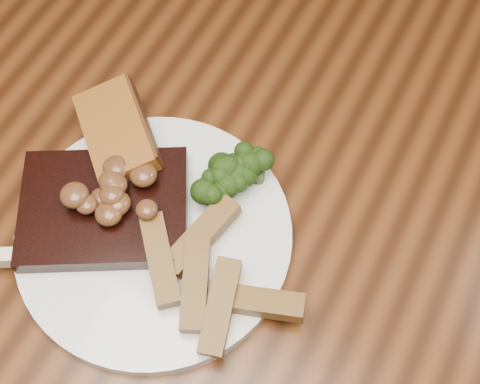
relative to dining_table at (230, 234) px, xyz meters
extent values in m
plane|color=#33160B|center=(0.00, 0.00, -0.66)|extent=(4.50, 4.50, 0.00)
cube|color=#4A250E|center=(0.00, 0.00, 0.07)|extent=(1.60, 0.90, 0.04)
cylinder|color=black|center=(-0.72, 0.37, -0.30)|extent=(0.07, 0.07, 0.71)
cylinder|color=black|center=(0.00, 0.57, -0.44)|extent=(0.04, 0.04, 0.44)
cylinder|color=black|center=(-0.36, 0.65, -0.44)|extent=(0.04, 0.04, 0.44)
cylinder|color=silver|center=(-0.05, -0.08, 0.10)|extent=(0.30, 0.30, 0.01)
cube|color=black|center=(-0.10, -0.08, 0.12)|extent=(0.21, 0.19, 0.02)
cube|color=beige|center=(-0.10, -0.14, 0.11)|extent=(0.14, 0.09, 0.02)
cube|color=#925C1A|center=(-0.13, -0.01, 0.12)|extent=(0.12, 0.12, 0.02)
camera|label=1|loc=(0.16, -0.28, 0.72)|focal=50.00mm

